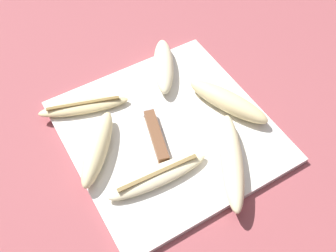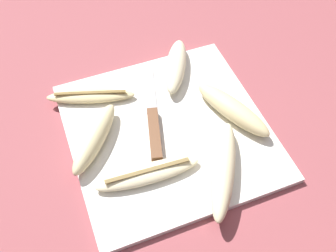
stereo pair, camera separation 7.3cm
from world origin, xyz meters
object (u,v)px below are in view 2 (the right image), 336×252
at_px(banana_pale_long, 148,174).
at_px(banana_soft_right, 95,138).
at_px(banana_mellow_near, 91,96).
at_px(banana_cream_curved, 224,169).
at_px(banana_bright_far, 176,66).
at_px(knife, 154,127).
at_px(banana_ripe_center, 233,109).

bearing_deg(banana_pale_long, banana_soft_right, 123.99).
height_order(banana_mellow_near, banana_cream_curved, banana_cream_curved).
xyz_separation_m(banana_soft_right, banana_bright_far, (0.20, 0.12, -0.00)).
height_order(knife, banana_pale_long, banana_pale_long).
xyz_separation_m(banana_cream_curved, banana_bright_far, (0.02, 0.26, -0.00)).
bearing_deg(banana_bright_far, banana_pale_long, -122.53).
xyz_separation_m(banana_soft_right, banana_ripe_center, (0.26, -0.03, -0.00)).
bearing_deg(knife, banana_mellow_near, 143.75).
height_order(knife, banana_soft_right, banana_soft_right).
height_order(banana_bright_far, banana_pale_long, banana_bright_far).
height_order(banana_cream_curved, banana_pale_long, banana_cream_curved).
xyz_separation_m(knife, banana_soft_right, (-0.11, 0.01, 0.01)).
xyz_separation_m(banana_mellow_near, banana_soft_right, (-0.02, -0.11, 0.01)).
xyz_separation_m(knife, banana_pale_long, (-0.04, -0.09, 0.00)).
bearing_deg(banana_cream_curved, knife, 119.74).
distance_m(banana_cream_curved, banana_pale_long, 0.13).
height_order(banana_mellow_near, banana_pale_long, banana_pale_long).
distance_m(banana_ripe_center, banana_pale_long, 0.21).
distance_m(banana_cream_curved, banana_ripe_center, 0.14).
xyz_separation_m(banana_mellow_near, banana_ripe_center, (0.24, -0.14, 0.01)).
relative_size(banana_cream_curved, banana_bright_far, 1.22).
bearing_deg(banana_mellow_near, knife, -51.48).
distance_m(knife, banana_mellow_near, 0.15).
height_order(banana_mellow_near, banana_soft_right, banana_soft_right).
bearing_deg(banana_pale_long, banana_bright_far, 57.47).
xyz_separation_m(banana_cream_curved, banana_pale_long, (-0.12, 0.04, -0.01)).
height_order(banana_soft_right, banana_ripe_center, banana_soft_right).
bearing_deg(banana_ripe_center, banana_bright_far, 111.36).
relative_size(banana_mellow_near, banana_soft_right, 1.19).
distance_m(banana_soft_right, banana_pale_long, 0.12).
bearing_deg(banana_bright_far, knife, -127.17).
height_order(banana_cream_curved, banana_ripe_center, banana_cream_curved).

